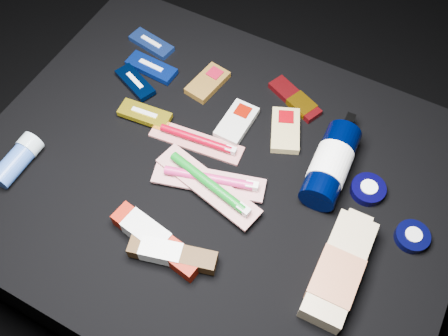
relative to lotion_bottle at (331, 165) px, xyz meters
The scene contains 20 objects.
ground 0.49m from the lotion_bottle, 151.86° to the right, with size 3.00×3.00×0.00m, color black.
cloth_table 0.33m from the lotion_bottle, 151.86° to the right, with size 0.98×0.78×0.40m, color black.
luna_bar_0 0.53m from the lotion_bottle, 165.27° to the left, with size 0.12×0.06×0.01m.
luna_bar_1 0.47m from the lotion_bottle, behind, with size 0.12×0.05×0.02m.
luna_bar_2 0.48m from the lotion_bottle, behind, with size 0.11×0.08×0.01m.
luna_bar_3 0.41m from the lotion_bottle, behind, with size 0.12×0.05×0.01m.
clif_bar_0 0.34m from the lotion_bottle, 164.13° to the left, with size 0.07×0.11×0.02m.
clif_bar_1 0.22m from the lotion_bottle, behind, with size 0.06×0.11×0.02m.
clif_bar_2 0.14m from the lotion_bottle, 155.07° to the left, with size 0.10×0.12×0.02m.
power_bar 0.19m from the lotion_bottle, 133.35° to the left, with size 0.14×0.09×0.02m.
lotion_bottle is the anchor object (origin of this frame).
cream_tin_upper 0.09m from the lotion_bottle, ahead, with size 0.07×0.07×0.02m.
cream_tin_lower 0.20m from the lotion_bottle, 16.79° to the right, with size 0.06×0.06×0.02m.
bodywash_bottle 0.21m from the lotion_bottle, 63.94° to the right, with size 0.08×0.22×0.05m.
deodorant_stick 0.63m from the lotion_bottle, 153.68° to the right, with size 0.05×0.11×0.05m.
toothbrush_pack_0 0.28m from the lotion_bottle, 167.67° to the right, with size 0.21×0.07×0.02m.
toothbrush_pack_1 0.24m from the lotion_bottle, 146.24° to the right, with size 0.23×0.11×0.03m.
toothbrush_pack_2 0.24m from the lotion_bottle, 142.57° to the right, with size 0.24×0.11×0.03m.
toothpaste_carton_red 0.37m from the lotion_bottle, 128.36° to the right, with size 0.20×0.07×0.04m.
toothpaste_carton_green 0.36m from the lotion_bottle, 121.83° to the right, with size 0.17×0.08×0.03m.
Camera 1 is at (0.26, -0.44, 1.28)m, focal length 40.00 mm.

